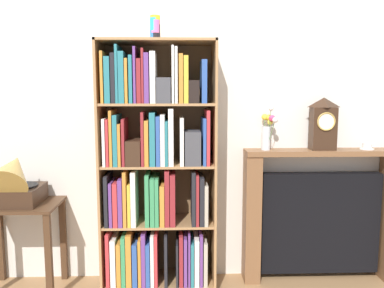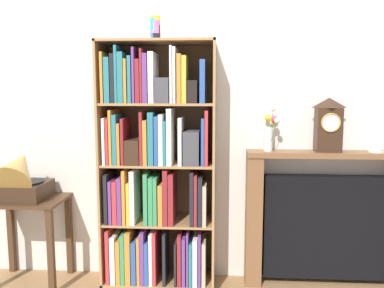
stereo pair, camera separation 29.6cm
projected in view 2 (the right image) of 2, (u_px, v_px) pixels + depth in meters
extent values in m
cube|color=silver|center=(178.00, 112.00, 3.16)|extent=(4.97, 0.08, 2.65)
cube|color=#A87A4C|center=(104.00, 167.00, 3.03)|extent=(0.02, 0.36, 1.85)
cube|color=#A87A4C|center=(214.00, 168.00, 2.98)|extent=(0.02, 0.36, 1.85)
cube|color=brown|center=(162.00, 163.00, 3.18)|extent=(0.85, 0.01, 1.85)
cube|color=#A87A4C|center=(157.00, 42.00, 2.89)|extent=(0.85, 0.36, 0.02)
cube|color=#A87A4C|center=(160.00, 280.00, 3.13)|extent=(0.85, 0.36, 0.06)
cube|color=#C63338|center=(111.00, 253.00, 3.07)|extent=(0.03, 0.25, 0.41)
cube|color=white|center=(117.00, 254.00, 3.10)|extent=(0.04, 0.30, 0.36)
cube|color=orange|center=(122.00, 257.00, 3.09)|extent=(0.03, 0.28, 0.33)
cube|color=#388E56|center=(126.00, 253.00, 3.09)|extent=(0.03, 0.29, 0.38)
cube|color=orange|center=(131.00, 253.00, 3.09)|extent=(0.04, 0.30, 0.39)
cube|color=#2D519E|center=(137.00, 257.00, 3.09)|extent=(0.04, 0.28, 0.33)
cube|color=orange|center=(142.00, 255.00, 3.09)|extent=(0.02, 0.30, 0.36)
cube|color=#663884|center=(145.00, 253.00, 3.07)|extent=(0.03, 0.28, 0.40)
cube|color=#2D519E|center=(149.00, 258.00, 3.07)|extent=(0.03, 0.27, 0.32)
cube|color=white|center=(153.00, 254.00, 3.07)|extent=(0.02, 0.28, 0.39)
cube|color=#C63338|center=(157.00, 253.00, 3.08)|extent=(0.02, 0.31, 0.39)
cube|color=black|center=(166.00, 255.00, 3.05)|extent=(0.02, 0.24, 0.39)
cube|color=black|center=(177.00, 258.00, 3.08)|extent=(0.02, 0.30, 0.32)
cube|color=maroon|center=(181.00, 255.00, 3.06)|extent=(0.03, 0.28, 0.38)
cube|color=#663884|center=(185.00, 257.00, 3.05)|extent=(0.02, 0.26, 0.36)
cube|color=#663884|center=(189.00, 253.00, 3.07)|extent=(0.02, 0.31, 0.40)
cube|color=teal|center=(192.00, 258.00, 3.07)|extent=(0.02, 0.30, 0.32)
cube|color=white|center=(196.00, 258.00, 3.04)|extent=(0.03, 0.26, 0.35)
cube|color=#663884|center=(200.00, 256.00, 3.03)|extent=(0.02, 0.24, 0.39)
cube|color=#B2A893|center=(204.00, 260.00, 3.04)|extent=(0.03, 0.26, 0.33)
cube|color=#A87A4C|center=(159.00, 220.00, 3.06)|extent=(0.81, 0.34, 0.02)
cube|color=black|center=(110.00, 196.00, 3.03)|extent=(0.03, 0.28, 0.37)
cube|color=#663884|center=(114.00, 200.00, 3.02)|extent=(0.02, 0.24, 0.32)
cube|color=#C63338|center=(118.00, 200.00, 3.02)|extent=(0.03, 0.26, 0.32)
cube|color=#663884|center=(124.00, 197.00, 3.04)|extent=(0.03, 0.30, 0.35)
cube|color=orange|center=(128.00, 194.00, 3.03)|extent=(0.02, 0.30, 0.40)
cube|color=gold|center=(131.00, 200.00, 3.02)|extent=(0.02, 0.27, 0.31)
cube|color=white|center=(135.00, 195.00, 3.00)|extent=(0.03, 0.25, 0.40)
cube|color=#388E56|center=(148.00, 196.00, 3.01)|extent=(0.03, 0.27, 0.38)
cube|color=#388E56|center=(153.00, 198.00, 3.01)|extent=(0.03, 0.28, 0.35)
cube|color=#388E56|center=(158.00, 198.00, 3.01)|extent=(0.03, 0.28, 0.35)
cube|color=orange|center=(162.00, 202.00, 2.99)|extent=(0.03, 0.24, 0.30)
cube|color=maroon|center=(167.00, 194.00, 3.01)|extent=(0.03, 0.30, 0.41)
cube|color=maroon|center=(173.00, 196.00, 3.00)|extent=(0.04, 0.29, 0.38)
cube|color=black|center=(193.00, 196.00, 2.99)|extent=(0.03, 0.28, 0.39)
cube|color=maroon|center=(196.00, 198.00, 2.97)|extent=(0.02, 0.25, 0.37)
cube|color=black|center=(201.00, 199.00, 2.98)|extent=(0.03, 0.25, 0.36)
cube|color=#B2A893|center=(205.00, 203.00, 2.97)|extent=(0.03, 0.24, 0.30)
cube|color=#A87A4C|center=(159.00, 163.00, 3.00)|extent=(0.81, 0.34, 0.02)
cube|color=white|center=(108.00, 140.00, 2.96)|extent=(0.02, 0.25, 0.34)
cube|color=#C63338|center=(111.00, 140.00, 2.96)|extent=(0.02, 0.26, 0.33)
cube|color=orange|center=(115.00, 136.00, 2.97)|extent=(0.02, 0.28, 0.39)
cube|color=teal|center=(119.00, 138.00, 2.97)|extent=(0.03, 0.28, 0.36)
cube|color=orange|center=(122.00, 143.00, 2.96)|extent=(0.02, 0.26, 0.30)
cube|color=maroon|center=(126.00, 140.00, 2.95)|extent=(0.02, 0.25, 0.33)
cube|color=#382316|center=(134.00, 151.00, 2.95)|extent=(0.11, 0.23, 0.18)
cube|color=maroon|center=(144.00, 137.00, 2.95)|extent=(0.02, 0.27, 0.38)
cube|color=orange|center=(147.00, 141.00, 2.94)|extent=(0.03, 0.24, 0.32)
cube|color=teal|center=(153.00, 138.00, 2.94)|extent=(0.04, 0.27, 0.38)
cube|color=#2D519E|center=(158.00, 140.00, 2.94)|extent=(0.03, 0.26, 0.35)
cube|color=white|center=(163.00, 139.00, 2.94)|extent=(0.03, 0.27, 0.36)
cube|color=teal|center=(167.00, 142.00, 2.94)|extent=(0.02, 0.26, 0.32)
cube|color=white|center=(171.00, 136.00, 2.95)|extent=(0.04, 0.30, 0.41)
cube|color=white|center=(181.00, 140.00, 2.94)|extent=(0.03, 0.29, 0.34)
cube|color=#424247|center=(192.00, 147.00, 2.92)|extent=(0.11, 0.24, 0.24)
cube|color=#2D519E|center=(203.00, 141.00, 2.93)|extent=(0.02, 0.29, 0.34)
cube|color=#C63338|center=(207.00, 137.00, 2.93)|extent=(0.02, 0.30, 0.39)
cube|color=#A87A4C|center=(158.00, 104.00, 2.94)|extent=(0.81, 0.34, 0.02)
cube|color=orange|center=(106.00, 78.00, 2.91)|extent=(0.02, 0.28, 0.36)
cube|color=teal|center=(111.00, 81.00, 2.91)|extent=(0.04, 0.27, 0.32)
cube|color=black|center=(117.00, 79.00, 2.92)|extent=(0.03, 0.29, 0.34)
cube|color=teal|center=(120.00, 75.00, 2.92)|extent=(0.02, 0.30, 0.40)
cube|color=teal|center=(125.00, 78.00, 2.92)|extent=(0.04, 0.31, 0.35)
cube|color=orange|center=(129.00, 81.00, 2.90)|extent=(0.02, 0.27, 0.31)
cube|color=teal|center=(133.00, 80.00, 2.91)|extent=(0.02, 0.30, 0.33)
cube|color=#663884|center=(136.00, 76.00, 2.89)|extent=(0.02, 0.27, 0.39)
cube|color=maroon|center=(141.00, 82.00, 2.90)|extent=(0.03, 0.28, 0.31)
cube|color=maroon|center=(144.00, 77.00, 2.91)|extent=(0.02, 0.31, 0.38)
cube|color=#663884|center=(148.00, 79.00, 2.90)|extent=(0.03, 0.28, 0.34)
cube|color=white|center=(154.00, 78.00, 2.89)|extent=(0.04, 0.28, 0.35)
cube|color=#424247|center=(164.00, 90.00, 2.89)|extent=(0.10, 0.26, 0.18)
cube|color=white|center=(173.00, 75.00, 2.88)|extent=(0.02, 0.28, 0.40)
cube|color=white|center=(176.00, 76.00, 2.89)|extent=(0.02, 0.30, 0.39)
cube|color=orange|center=(180.00, 79.00, 2.86)|extent=(0.03, 0.24, 0.34)
cube|color=gold|center=(185.00, 80.00, 2.89)|extent=(0.03, 0.29, 0.33)
cube|color=black|center=(193.00, 92.00, 2.86)|extent=(0.07, 0.22, 0.16)
cube|color=#2D519E|center=(203.00, 82.00, 2.87)|extent=(0.04, 0.28, 0.30)
cylinder|color=blue|center=(155.00, 34.00, 2.87)|extent=(0.07, 0.07, 0.09)
cylinder|color=black|center=(156.00, 32.00, 2.86)|extent=(0.07, 0.07, 0.09)
cylinder|color=orange|center=(155.00, 30.00, 2.86)|extent=(0.07, 0.07, 0.09)
cylinder|color=pink|center=(155.00, 27.00, 2.86)|extent=(0.07, 0.07, 0.09)
cylinder|color=#28B2B7|center=(155.00, 25.00, 2.86)|extent=(0.07, 0.07, 0.09)
cylinder|color=yellow|center=(155.00, 23.00, 2.86)|extent=(0.07, 0.07, 0.09)
cube|color=#472D1C|center=(27.00, 200.00, 3.07)|extent=(0.56, 0.43, 0.02)
cube|color=#472D1C|center=(51.00, 252.00, 2.92)|extent=(0.04, 0.04, 0.65)
cube|color=#472D1C|center=(11.00, 233.00, 3.31)|extent=(0.04, 0.04, 0.65)
cube|color=#472D1C|center=(69.00, 235.00, 3.28)|extent=(0.04, 0.04, 0.65)
cube|color=#382316|center=(27.00, 191.00, 3.06)|extent=(0.30, 0.34, 0.13)
cylinder|color=black|center=(26.00, 182.00, 3.05)|extent=(0.26, 0.26, 0.01)
cylinder|color=#B79347|center=(23.00, 180.00, 3.00)|extent=(0.03, 0.03, 0.06)
cone|color=#B79347|center=(18.00, 168.00, 2.93)|extent=(0.28, 0.38, 0.38)
cube|color=brown|center=(329.00, 154.00, 2.99)|extent=(1.22, 0.20, 0.04)
cube|color=brown|center=(254.00, 220.00, 3.09)|extent=(0.12, 0.18, 1.01)
cube|color=black|center=(325.00, 227.00, 3.09)|extent=(0.94, 0.10, 0.80)
cube|color=#382316|center=(328.00, 130.00, 2.96)|extent=(0.18, 0.12, 0.33)
pyramid|color=#382316|center=(329.00, 103.00, 2.94)|extent=(0.18, 0.12, 0.07)
cylinder|color=silver|center=(331.00, 123.00, 2.89)|extent=(0.13, 0.01, 0.13)
torus|color=#B79347|center=(331.00, 123.00, 2.89)|extent=(0.14, 0.01, 0.14)
cylinder|color=silver|center=(268.00, 139.00, 3.00)|extent=(0.07, 0.07, 0.18)
cylinder|color=#4C753D|center=(267.00, 133.00, 3.02)|extent=(0.01, 0.06, 0.24)
sphere|color=yellow|center=(268.00, 117.00, 3.03)|extent=(0.05, 0.05, 0.05)
cylinder|color=#4C753D|center=(270.00, 134.00, 3.02)|extent=(0.03, 0.05, 0.23)
sphere|color=yellow|center=(272.00, 118.00, 3.03)|extent=(0.05, 0.05, 0.05)
cylinder|color=#4C753D|center=(273.00, 135.00, 2.96)|extent=(0.05, 0.06, 0.22)
sphere|color=silver|center=(277.00, 121.00, 2.92)|extent=(0.04, 0.04, 0.04)
cylinder|color=#4C753D|center=(271.00, 134.00, 2.99)|extent=(0.05, 0.03, 0.23)
sphere|color=#EA4275|center=(274.00, 119.00, 2.96)|extent=(0.05, 0.05, 0.05)
cylinder|color=#4C753D|center=(271.00, 136.00, 3.00)|extent=(0.03, 0.03, 0.20)
sphere|color=yellow|center=(273.00, 123.00, 3.00)|extent=(0.04, 0.04, 0.04)
cylinder|color=#4C753D|center=(271.00, 129.00, 2.98)|extent=(0.03, 0.03, 0.30)
sphere|color=silver|center=(273.00, 109.00, 2.95)|extent=(0.04, 0.04, 0.04)
cylinder|color=white|center=(376.00, 152.00, 2.96)|extent=(0.11, 0.11, 0.01)
cylinder|color=white|center=(376.00, 148.00, 2.96)|extent=(0.07, 0.07, 0.05)
torus|color=white|center=(382.00, 148.00, 2.96)|extent=(0.04, 0.01, 0.04)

